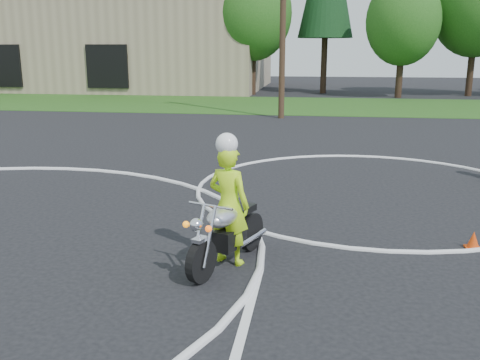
# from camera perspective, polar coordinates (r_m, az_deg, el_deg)

# --- Properties ---
(grass_strip) EXTENTS (120.00, 10.00, 0.02)m
(grass_strip) POSITION_cam_1_polar(r_m,az_deg,el_deg) (32.34, -3.77, 8.12)
(grass_strip) COLOR #1E4714
(grass_strip) RESTS_ON ground
(course_markings) EXTENTS (19.05, 19.05, 0.12)m
(course_markings) POSITION_cam_1_polar(r_m,az_deg,el_deg) (10.46, -18.40, -4.88)
(course_markings) COLOR silver
(course_markings) RESTS_ON ground
(primary_motorcycle) EXTENTS (1.04, 1.99, 1.10)m
(primary_motorcycle) POSITION_cam_1_polar(r_m,az_deg,el_deg) (8.12, -1.43, -5.61)
(primary_motorcycle) COLOR black
(primary_motorcycle) RESTS_ON ground
(rider_primary_grp) EXTENTS (0.79, 0.66, 2.04)m
(rider_primary_grp) POSITION_cam_1_polar(r_m,az_deg,el_deg) (8.11, -1.21, -2.30)
(rider_primary_grp) COLOR #C2FF1A
(rider_primary_grp) RESTS_ON ground
(traffic_cones) EXTENTS (20.38, 11.54, 0.30)m
(traffic_cones) POSITION_cam_1_polar(r_m,az_deg,el_deg) (9.00, -18.63, -7.09)
(traffic_cones) COLOR #D53D0B
(traffic_cones) RESTS_ON ground
(warehouse) EXTENTS (41.00, 17.00, 8.30)m
(warehouse) POSITION_cam_1_polar(r_m,az_deg,el_deg) (50.90, -21.37, 14.00)
(warehouse) COLOR tan
(warehouse) RESTS_ON ground
(utility_poles) EXTENTS (41.60, 1.12, 10.00)m
(utility_poles) POSITION_cam_1_polar(r_m,az_deg,el_deg) (25.58, 4.63, 18.22)
(utility_poles) COLOR #473321
(utility_poles) RESTS_ON ground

